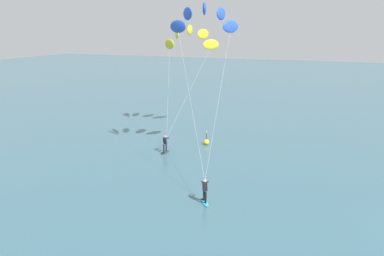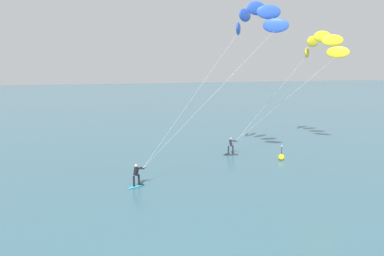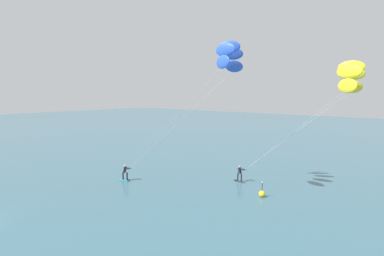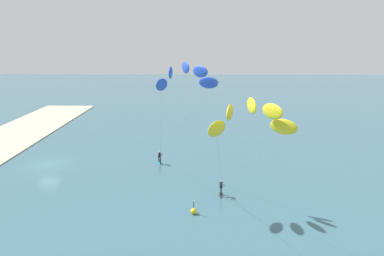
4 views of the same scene
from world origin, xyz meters
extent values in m
ellipsoid|color=#23ADD1|center=(-0.62, 14.34, 0.04)|extent=(1.45, 1.12, 0.08)
cube|color=black|center=(-0.27, 14.57, 0.09)|extent=(0.39, 0.39, 0.02)
cylinder|color=black|center=(-0.80, 14.22, 0.47)|extent=(0.14, 0.14, 0.78)
cylinder|color=black|center=(-0.44, 14.46, 0.47)|extent=(0.14, 0.14, 0.78)
cube|color=black|center=(-0.62, 14.34, 1.16)|extent=(0.43, 0.43, 0.63)
sphere|color=beige|center=(-0.62, 14.34, 1.58)|extent=(0.20, 0.20, 0.20)
cylinder|color=black|center=(-0.10, 14.54, 1.31)|extent=(0.53, 0.22, 0.03)
cylinder|color=black|center=(-0.40, 14.54, 1.34)|extent=(0.51, 0.47, 0.15)
cylinder|color=black|center=(-0.32, 14.34, 1.34)|extent=(0.60, 0.10, 0.15)
ellipsoid|color=blue|center=(10.33, 15.99, 11.58)|extent=(1.93, 1.12, 1.10)
ellipsoid|color=blue|center=(10.04, 16.77, 12.65)|extent=(1.99, 0.39, 1.10)
ellipsoid|color=blue|center=(9.54, 18.12, 13.06)|extent=(1.97, 0.99, 1.10)
ellipsoid|color=blue|center=(9.04, 19.46, 12.65)|extent=(1.67, 1.58, 1.10)
ellipsoid|color=blue|center=(8.75, 20.25, 11.58)|extent=(1.12, 1.93, 1.10)
cylinder|color=#B2B2B7|center=(5.11, 15.26, 6.29)|extent=(10.45, 1.47, 9.98)
cylinder|color=#B2B2B7|center=(4.32, 17.39, 6.29)|extent=(8.87, 5.73, 9.98)
ellipsoid|color=#333338|center=(8.71, 21.66, 0.04)|extent=(1.53, 0.49, 0.08)
cube|color=black|center=(8.30, 21.70, 0.09)|extent=(0.30, 0.31, 0.02)
cylinder|color=black|center=(8.93, 21.64, 0.47)|extent=(0.14, 0.14, 0.78)
cylinder|color=black|center=(8.49, 21.68, 0.47)|extent=(0.14, 0.14, 0.78)
cube|color=black|center=(8.71, 21.66, 1.16)|extent=(0.35, 0.33, 0.63)
sphere|color=tan|center=(8.71, 21.66, 1.58)|extent=(0.20, 0.20, 0.20)
cylinder|color=black|center=(9.26, 21.73, 1.31)|extent=(0.55, 0.10, 0.03)
cylinder|color=black|center=(8.97, 21.80, 1.34)|extent=(0.57, 0.37, 0.15)
cylinder|color=black|center=(9.00, 21.59, 1.34)|extent=(0.61, 0.24, 0.15)
ellipsoid|color=yellow|center=(18.60, 20.58, 9.62)|extent=(1.83, 1.50, 1.10)
ellipsoid|color=yellow|center=(18.49, 21.45, 10.73)|extent=(2.07, 0.84, 1.10)
ellipsoid|color=yellow|center=(18.29, 22.93, 11.16)|extent=(2.08, 0.59, 1.10)
ellipsoid|color=yellow|center=(18.10, 24.40, 10.73)|extent=(1.94, 1.31, 1.10)
ellipsoid|color=yellow|center=(17.98, 25.27, 9.62)|extent=(1.50, 1.83, 1.10)
cylinder|color=#B2B2B7|center=(13.93, 21.16, 5.31)|extent=(9.36, 1.17, 8.02)
cylinder|color=#B2B2B7|center=(13.62, 23.50, 5.31)|extent=(8.74, 3.56, 8.02)
sphere|color=yellow|center=(12.64, 18.92, 0.28)|extent=(0.56, 0.56, 0.56)
cylinder|color=#262628|center=(12.64, 18.92, 0.91)|extent=(0.06, 0.06, 0.70)
sphere|color=#F2F2CC|center=(12.64, 18.92, 1.32)|extent=(0.12, 0.12, 0.12)
camera|label=1|loc=(-25.16, 5.66, 11.71)|focal=38.79mm
camera|label=2|loc=(-1.94, -12.21, 9.30)|focal=35.75mm
camera|label=3|loc=(24.53, -4.86, 9.09)|focal=28.53mm
camera|label=4|loc=(41.63, 19.32, 15.49)|focal=32.54mm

